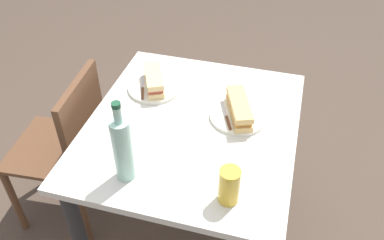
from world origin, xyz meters
TOP-DOWN VIEW (x-y plane):
  - ground_plane at (0.00, 0.00)m, footprint 8.00×8.00m
  - dining_table at (0.00, 0.00)m, footprint 0.93×0.83m
  - chair_far at (0.01, 0.61)m, footprint 0.43×0.43m
  - plate_near at (0.09, -0.17)m, footprint 0.23×0.23m
  - baguette_sandwich_near at (0.09, -0.17)m, footprint 0.24×0.15m
  - knife_near at (0.06, -0.13)m, footprint 0.17×0.08m
  - plate_far at (0.18, 0.22)m, footprint 0.23×0.23m
  - baguette_sandwich_far at (0.18, 0.22)m, footprint 0.21×0.15m
  - knife_far at (0.15, 0.27)m, footprint 0.17×0.07m
  - water_bottle at (-0.33, 0.15)m, footprint 0.07×0.07m
  - beer_glass at (-0.33, -0.22)m, footprint 0.07×0.07m

SIDE VIEW (x-z plane):
  - ground_plane at x=0.00m, z-range 0.00..0.00m
  - chair_far at x=0.01m, z-range 0.06..0.91m
  - dining_table at x=0.00m, z-range 0.25..1.01m
  - plate_near at x=0.09m, z-range 0.76..0.77m
  - plate_far at x=0.18m, z-range 0.76..0.77m
  - knife_near at x=0.06m, z-range 0.77..0.78m
  - knife_far at x=0.15m, z-range 0.77..0.78m
  - baguette_sandwich_far at x=0.18m, z-range 0.77..0.84m
  - baguette_sandwich_near at x=0.09m, z-range 0.77..0.84m
  - beer_glass at x=-0.33m, z-range 0.76..0.89m
  - water_bottle at x=-0.33m, z-range 0.73..1.05m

